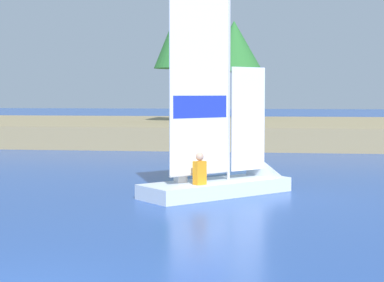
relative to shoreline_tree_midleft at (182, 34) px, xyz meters
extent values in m
cube|color=#897A56|center=(1.75, 0.98, -5.18)|extent=(80.00, 14.38, 1.05)
cylinder|color=brown|center=(0.00, 0.00, -3.24)|extent=(0.25, 0.25, 2.83)
cone|color=#286B2D|center=(0.00, 0.00, 0.02)|extent=(3.01, 3.01, 3.69)
cylinder|color=brown|center=(2.35, 5.88, -3.25)|extent=(0.30, 0.30, 2.83)
cone|color=#286B2D|center=(2.35, 5.88, -0.28)|extent=(3.58, 3.58, 3.11)
cube|color=silver|center=(3.56, -18.20, -5.53)|extent=(3.78, 3.75, 0.36)
cone|color=silver|center=(4.99, -16.80, -5.53)|extent=(1.55, 1.55, 1.20)
cylinder|color=#B7B7BC|center=(3.85, -17.92, -2.70)|extent=(0.08, 0.08, 5.31)
cube|color=white|center=(3.19, -18.56, -2.81)|extent=(1.33, 1.30, 4.57)
cube|color=#1E33B2|center=(3.19, -18.56, -3.48)|extent=(1.20, 1.18, 0.55)
cube|color=white|center=(4.32, -17.45, -3.81)|extent=(0.83, 0.81, 2.68)
cylinder|color=#B7B7BC|center=(3.19, -18.56, -5.13)|extent=(1.35, 1.32, 0.06)
cube|color=orange|center=(3.23, -18.93, -5.06)|extent=(0.34, 0.34, 0.57)
sphere|color=tan|center=(3.23, -18.93, -4.67)|extent=(0.20, 0.20, 0.20)
cube|color=silver|center=(2.72, -18.62, -5.06)|extent=(0.34, 0.34, 0.57)
sphere|color=tan|center=(2.72, -18.62, -4.67)|extent=(0.20, 0.20, 0.20)
camera|label=1|loc=(5.10, -34.44, -3.15)|focal=61.05mm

